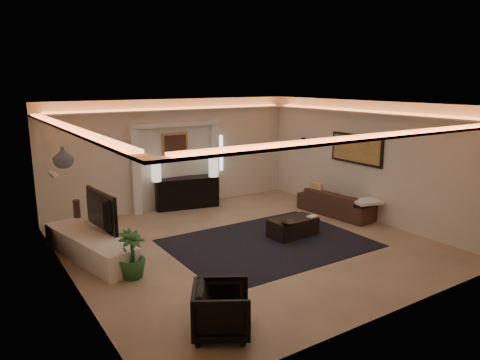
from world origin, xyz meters
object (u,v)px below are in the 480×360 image
coffee_table (293,227)px  armchair (222,310)px  console (187,193)px  sofa (337,203)px

coffee_table → armchair: size_ratio=1.37×
console → armchair: console is taller
sofa → armchair: size_ratio=2.68×
console → sofa: (2.96, -2.69, -0.10)m
console → coffee_table: (0.94, -3.36, -0.20)m
sofa → coffee_table: 2.13m
console → sofa: size_ratio=0.81×
console → armchair: (-2.38, -5.88, -0.05)m
coffee_table → armchair: armchair is taller
coffee_table → sofa: bearing=15.8°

